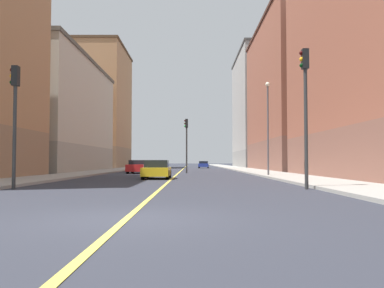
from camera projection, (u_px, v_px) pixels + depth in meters
ground_plane at (128, 219)px, 8.65m from camera, size 400.00×400.00×0.00m
sidewalk_left at (244, 169)px, 57.59m from camera, size 3.81×168.00×0.15m
sidewalk_right at (122, 169)px, 57.63m from camera, size 3.81×168.00×0.15m
lane_center_stripe at (183, 170)px, 57.61m from camera, size 0.16×154.00×0.01m
building_left_mid at (299, 96)px, 54.57m from camera, size 10.63×26.13×20.08m
building_left_far at (265, 111)px, 80.97m from camera, size 10.63×22.96×22.83m
building_right_midblock at (51, 116)px, 48.80m from camera, size 10.63×25.33×13.55m
building_right_distant at (98, 108)px, 72.42m from camera, size 10.63×16.42×21.61m
traffic_light_left_near at (306, 98)px, 17.89m from camera, size 0.40×0.32×6.27m
traffic_light_right_near at (16, 108)px, 17.90m from camera, size 0.40×0.32×5.51m
traffic_light_median_far at (187, 138)px, 41.42m from camera, size 0.40×0.32×5.60m
street_lamp_left_near at (269, 119)px, 32.05m from camera, size 0.36×0.36×7.44m
car_yellow at (158, 170)px, 28.34m from camera, size 1.90×4.07×1.32m
car_white at (158, 165)px, 59.76m from camera, size 1.83×4.28×1.25m
car_maroon at (161, 165)px, 66.13m from camera, size 1.89×3.99×1.41m
car_blue at (205, 165)px, 71.70m from camera, size 1.97×4.21×1.24m
car_red at (139, 167)px, 40.53m from camera, size 1.94×4.18×1.34m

